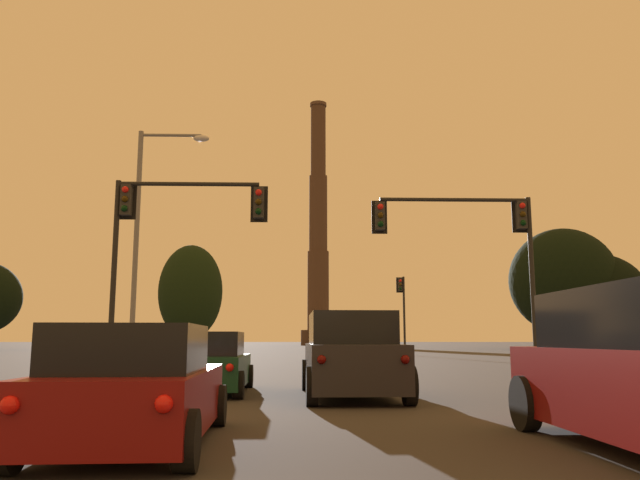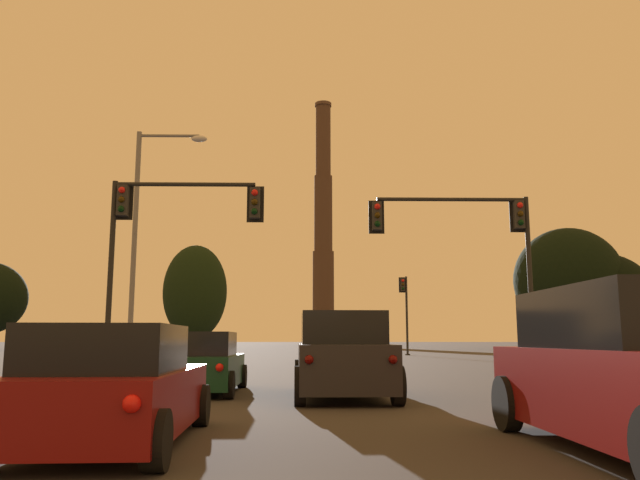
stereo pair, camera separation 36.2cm
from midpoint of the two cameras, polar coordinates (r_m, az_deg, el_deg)
suv_center_lane_front at (r=14.21m, az=2.73°, el=-10.54°), size 2.19×4.94×1.86m
hatchback_left_lane_front at (r=15.39m, az=-10.17°, el=-11.16°), size 1.97×4.13×1.44m
hatchback_left_lane_second at (r=8.09m, az=-17.16°, el=-12.93°), size 2.05×4.16×1.44m
traffic_light_overhead_right at (r=23.60m, az=14.51°, el=0.27°), size 6.03×0.50×6.48m
traffic_light_overhead_left at (r=21.44m, az=-13.82°, el=1.19°), size 5.21×0.50×6.54m
traffic_light_far_right at (r=51.43m, az=7.98°, el=-5.76°), size 0.78×0.50×6.35m
street_lamp at (r=25.52m, az=-15.33°, el=1.36°), size 2.84×0.36×9.55m
smokestack at (r=130.89m, az=0.38°, el=-0.65°), size 7.11×7.11×52.11m
treeline_left_mid at (r=86.96m, az=24.63°, el=-4.88°), size 12.27×11.04×12.06m
treeline_center_right at (r=85.59m, az=21.90°, el=-3.50°), size 13.67×12.31×15.39m
treeline_center_left at (r=86.51m, az=-11.24°, el=-4.69°), size 8.60×7.74×14.01m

